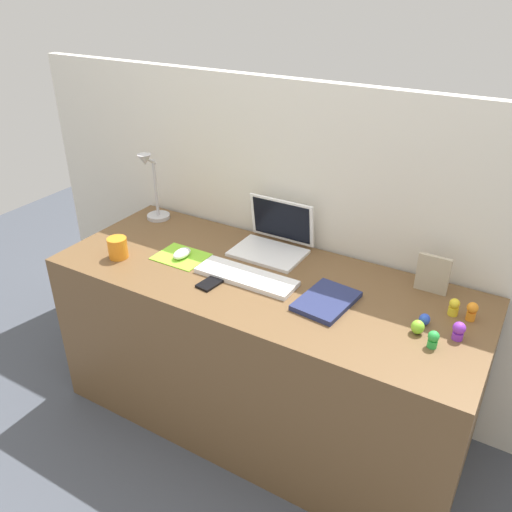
{
  "coord_description": "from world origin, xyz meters",
  "views": [
    {
      "loc": [
        0.88,
        -1.55,
        1.81
      ],
      "look_at": [
        -0.03,
        0.0,
        0.83
      ],
      "focal_mm": 37.08,
      "sensor_mm": 36.0,
      "label": 1
    }
  ],
  "objects_px": {
    "coffee_mug": "(118,248)",
    "mouse": "(182,253)",
    "toy_figurine_purple": "(459,330)",
    "cell_phone": "(212,282)",
    "toy_figurine_lime": "(418,327)",
    "toy_figurine_green": "(433,339)",
    "laptop": "(274,238)",
    "notebook_pad": "(326,301)",
    "toy_figurine_orange": "(472,311)",
    "keyboard": "(246,277)",
    "desk_lamp": "(152,189)",
    "toy_figurine_blue": "(425,319)",
    "toy_figurine_yellow": "(454,307)",
    "picture_frame": "(433,274)"
  },
  "relations": [
    {
      "from": "coffee_mug",
      "to": "toy_figurine_green",
      "type": "bearing_deg",
      "value": 2.95
    },
    {
      "from": "coffee_mug",
      "to": "toy_figurine_orange",
      "type": "xyz_separation_m",
      "value": [
        1.37,
        0.28,
        -0.01
      ]
    },
    {
      "from": "mouse",
      "to": "notebook_pad",
      "type": "distance_m",
      "value": 0.66
    },
    {
      "from": "toy_figurine_lime",
      "to": "toy_figurine_yellow",
      "type": "xyz_separation_m",
      "value": [
        0.08,
        0.17,
        0.01
      ]
    },
    {
      "from": "toy_figurine_orange",
      "to": "notebook_pad",
      "type": "bearing_deg",
      "value": -161.32
    },
    {
      "from": "desk_lamp",
      "to": "coffee_mug",
      "type": "relative_size",
      "value": 3.78
    },
    {
      "from": "coffee_mug",
      "to": "toy_figurine_blue",
      "type": "xyz_separation_m",
      "value": [
        1.24,
        0.18,
        -0.02
      ]
    },
    {
      "from": "cell_phone",
      "to": "coffee_mug",
      "type": "distance_m",
      "value": 0.46
    },
    {
      "from": "coffee_mug",
      "to": "mouse",
      "type": "bearing_deg",
      "value": 29.44
    },
    {
      "from": "mouse",
      "to": "toy_figurine_lime",
      "type": "relative_size",
      "value": 1.95
    },
    {
      "from": "keyboard",
      "to": "desk_lamp",
      "type": "bearing_deg",
      "value": 159.62
    },
    {
      "from": "toy_figurine_purple",
      "to": "toy_figurine_yellow",
      "type": "height_order",
      "value": "same"
    },
    {
      "from": "toy_figurine_lime",
      "to": "cell_phone",
      "type": "bearing_deg",
      "value": -173.61
    },
    {
      "from": "toy_figurine_purple",
      "to": "toy_figurine_green",
      "type": "bearing_deg",
      "value": -125.74
    },
    {
      "from": "toy_figurine_purple",
      "to": "toy_figurine_green",
      "type": "relative_size",
      "value": 1.07
    },
    {
      "from": "toy_figurine_yellow",
      "to": "toy_figurine_blue",
      "type": "xyz_separation_m",
      "value": [
        -0.07,
        -0.11,
        -0.01
      ]
    },
    {
      "from": "cell_phone",
      "to": "toy_figurine_blue",
      "type": "xyz_separation_m",
      "value": [
        0.78,
        0.15,
        0.02
      ]
    },
    {
      "from": "picture_frame",
      "to": "toy_figurine_lime",
      "type": "height_order",
      "value": "picture_frame"
    },
    {
      "from": "cell_phone",
      "to": "notebook_pad",
      "type": "bearing_deg",
      "value": 19.64
    },
    {
      "from": "mouse",
      "to": "toy_figurine_lime",
      "type": "bearing_deg",
      "value": -0.96
    },
    {
      "from": "laptop",
      "to": "notebook_pad",
      "type": "distance_m",
      "value": 0.46
    },
    {
      "from": "laptop",
      "to": "toy_figurine_purple",
      "type": "distance_m",
      "value": 0.86
    },
    {
      "from": "laptop",
      "to": "toy_figurine_yellow",
      "type": "distance_m",
      "value": 0.79
    },
    {
      "from": "mouse",
      "to": "toy_figurine_blue",
      "type": "distance_m",
      "value": 1.0
    },
    {
      "from": "mouse",
      "to": "toy_figurine_green",
      "type": "relative_size",
      "value": 1.59
    },
    {
      "from": "laptop",
      "to": "toy_figurine_lime",
      "type": "height_order",
      "value": "laptop"
    },
    {
      "from": "toy_figurine_orange",
      "to": "keyboard",
      "type": "bearing_deg",
      "value": -168.64
    },
    {
      "from": "desk_lamp",
      "to": "toy_figurine_lime",
      "type": "bearing_deg",
      "value": -10.75
    },
    {
      "from": "coffee_mug",
      "to": "toy_figurine_lime",
      "type": "bearing_deg",
      "value": 5.34
    },
    {
      "from": "desk_lamp",
      "to": "toy_figurine_purple",
      "type": "relative_size",
      "value": 5.2
    },
    {
      "from": "toy_figurine_blue",
      "to": "toy_figurine_lime",
      "type": "bearing_deg",
      "value": -96.53
    },
    {
      "from": "toy_figurine_purple",
      "to": "toy_figurine_blue",
      "type": "height_order",
      "value": "toy_figurine_purple"
    },
    {
      "from": "keyboard",
      "to": "toy_figurine_lime",
      "type": "distance_m",
      "value": 0.67
    },
    {
      "from": "cell_phone",
      "to": "desk_lamp",
      "type": "distance_m",
      "value": 0.68
    },
    {
      "from": "cell_phone",
      "to": "toy_figurine_blue",
      "type": "relative_size",
      "value": 3.09
    },
    {
      "from": "mouse",
      "to": "notebook_pad",
      "type": "xyz_separation_m",
      "value": [
        0.66,
        -0.01,
        -0.01
      ]
    },
    {
      "from": "picture_frame",
      "to": "toy_figurine_orange",
      "type": "relative_size",
      "value": 2.16
    },
    {
      "from": "toy_figurine_orange",
      "to": "toy_figurine_blue",
      "type": "bearing_deg",
      "value": -140.34
    },
    {
      "from": "mouse",
      "to": "toy_figurine_lime",
      "type": "distance_m",
      "value": 1.0
    },
    {
      "from": "toy_figurine_blue",
      "to": "toy_figurine_green",
      "type": "bearing_deg",
      "value": -63.38
    },
    {
      "from": "desk_lamp",
      "to": "toy_figurine_purple",
      "type": "xyz_separation_m",
      "value": [
        1.46,
        -0.22,
        -0.13
      ]
    },
    {
      "from": "toy_figurine_purple",
      "to": "cell_phone",
      "type": "bearing_deg",
      "value": -172.2
    },
    {
      "from": "desk_lamp",
      "to": "toy_figurine_lime",
      "type": "xyz_separation_m",
      "value": [
        1.34,
        -0.25,
        -0.14
      ]
    },
    {
      "from": "laptop",
      "to": "desk_lamp",
      "type": "bearing_deg",
      "value": -177.78
    },
    {
      "from": "keyboard",
      "to": "toy_figurine_orange",
      "type": "relative_size",
      "value": 5.9
    },
    {
      "from": "mouse",
      "to": "toy_figurine_orange",
      "type": "relative_size",
      "value": 1.38
    },
    {
      "from": "toy_figurine_blue",
      "to": "toy_figurine_orange",
      "type": "bearing_deg",
      "value": 39.66
    },
    {
      "from": "toy_figurine_purple",
      "to": "notebook_pad",
      "type": "bearing_deg",
      "value": -176.74
    },
    {
      "from": "desk_lamp",
      "to": "notebook_pad",
      "type": "bearing_deg",
      "value": -13.64
    },
    {
      "from": "desk_lamp",
      "to": "notebook_pad",
      "type": "xyz_separation_m",
      "value": [
        1.01,
        -0.24,
        -0.15
      ]
    }
  ]
}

